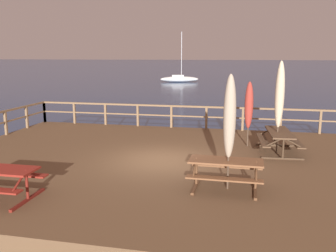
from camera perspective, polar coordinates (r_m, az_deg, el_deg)
The scene contains 9 objects.
ground_plane at distance 12.49m, azimuth -0.84°, elevation -8.73°, with size 600.00×600.00×0.00m, color navy.
wooden_deck at distance 12.36m, azimuth -0.84°, elevation -7.06°, with size 15.45×11.36×0.77m, color brown.
railing_waterside_far at distance 17.40m, azimuth 3.26°, elevation 2.06°, with size 15.25×0.10×1.09m.
picnic_table_front_left at distance 13.68m, azimuth 16.93°, elevation -1.64°, with size 1.56×2.30×0.78m.
picnic_table_mid_right at distance 9.72m, azimuth 8.99°, elevation -6.44°, with size 1.92×1.42×0.78m.
patio_umbrella_tall_back_left at distance 14.13m, azimuth 12.50°, elevation 3.13°, with size 0.32×0.32×2.48m.
patio_umbrella_short_mid at distance 13.36m, azimuth 17.02°, elevation 4.63°, with size 0.32×0.32×3.26m.
patio_umbrella_tall_back_right at distance 9.37m, azimuth 9.59°, elevation 1.37°, with size 0.32×0.32×3.00m.
sailboat_distant at distance 57.91m, azimuth 1.78°, elevation 7.36°, with size 6.23×3.39×7.72m.
Camera 1 is at (2.66, -11.45, 4.23)m, focal length 39.11 mm.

